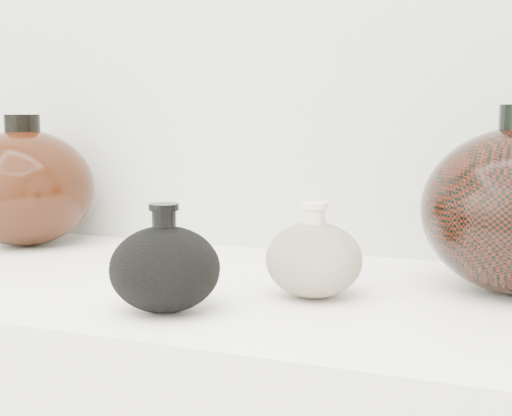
% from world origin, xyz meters
% --- Properties ---
extents(black_gourd_vase, '(0.15, 0.15, 0.12)m').
position_xyz_m(black_gourd_vase, '(-0.01, 0.80, 0.95)').
color(black_gourd_vase, black).
rests_on(black_gourd_vase, display_counter).
extents(cream_gourd_vase, '(0.15, 0.15, 0.11)m').
position_xyz_m(cream_gourd_vase, '(0.13, 0.93, 0.95)').
color(cream_gourd_vase, beige).
rests_on(cream_gourd_vase, display_counter).
extents(left_round_pot, '(0.30, 0.30, 0.22)m').
position_xyz_m(left_round_pot, '(-0.43, 1.08, 1.00)').
color(left_round_pot, black).
rests_on(left_round_pot, display_counter).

